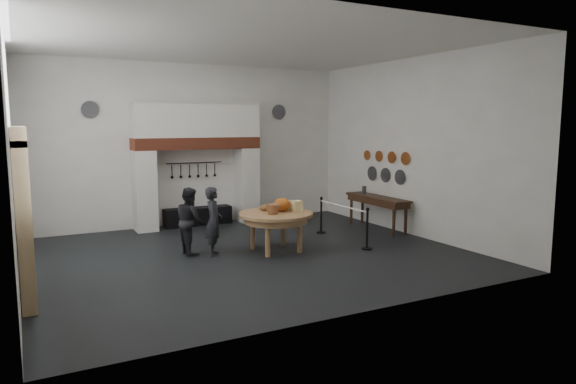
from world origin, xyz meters
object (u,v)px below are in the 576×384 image
iron_range (198,216)px  barrier_post_near (367,230)px  visitor_far (190,221)px  barrier_post_far (321,216)px  side_table (377,198)px  visitor_near (214,221)px  work_table (276,214)px

iron_range → barrier_post_near: size_ratio=2.11×
iron_range → visitor_far: 3.27m
iron_range → barrier_post_far: size_ratio=2.11×
iron_range → side_table: size_ratio=0.86×
visitor_near → side_table: size_ratio=0.68×
work_table → barrier_post_far: bearing=31.6°
work_table → visitor_far: 1.90m
side_table → barrier_post_far: bearing=168.5°
visitor_far → barrier_post_near: visitor_far is taller
visitor_far → barrier_post_near: size_ratio=1.64×
iron_range → visitor_far: bearing=-110.7°
side_table → barrier_post_near: (-1.57, -1.68, -0.42)m
barrier_post_far → work_table: bearing=-148.4°
work_table → side_table: side_table is taller
side_table → visitor_near: bearing=-173.3°
iron_range → work_table: bearing=-80.4°
visitor_far → barrier_post_far: 3.71m
iron_range → work_table: size_ratio=1.14×
iron_range → side_table: bearing=-34.9°
visitor_near → barrier_post_far: bearing=-55.6°
work_table → visitor_near: size_ratio=1.11×
work_table → barrier_post_near: size_ratio=1.85×
visitor_near → visitor_far: 0.57m
work_table → visitor_near: 1.40m
visitor_near → side_table: visitor_near is taller
iron_range → visitor_far: (-1.14, -3.02, 0.49)m
visitor_near → visitor_far: bearing=64.3°
side_table → barrier_post_near: bearing=-133.1°
iron_range → barrier_post_near: bearing=-60.9°
visitor_far → side_table: size_ratio=0.67×
visitor_near → barrier_post_far: size_ratio=1.67×
visitor_far → barrier_post_near: (3.67, -1.51, -0.29)m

